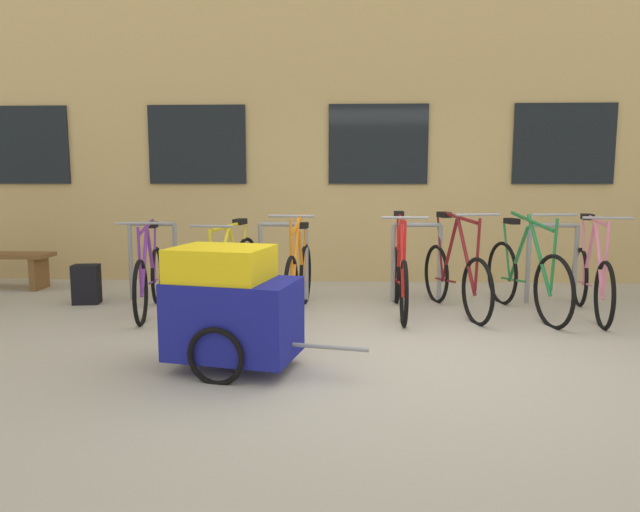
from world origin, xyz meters
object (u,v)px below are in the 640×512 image
bicycle_maroon (455,276)px  bicycle_pink (591,279)px  bicycle_purple (149,278)px  backpack (86,284)px  bicycle_red (400,277)px  bike_trailer (231,307)px  bicycle_orange (299,277)px  bicycle_yellow (230,275)px  bicycle_green (526,277)px

bicycle_maroon → bicycle_pink: (1.35, -0.11, -0.01)m
bicycle_purple → backpack: bearing=155.9°
bicycle_red → bike_trailer: (-1.40, -1.89, 0.09)m
bicycle_orange → bicycle_yellow: (-0.71, -0.06, 0.03)m
bicycle_pink → bike_trailer: 3.80m
bicycle_pink → backpack: size_ratio=3.76×
bicycle_green → bike_trailer: size_ratio=1.19×
bicycle_orange → bike_trailer: 1.88m
bicycle_maroon → bicycle_pink: bicycle_maroon is taller
bike_trailer → backpack: bearing=133.6°
bicycle_red → bicycle_yellow: (-1.77, -0.10, 0.03)m
bicycle_orange → bicycle_green: bicycle_green is taller
bicycle_red → bike_trailer: bearing=-126.6°
bicycle_maroon → bicycle_yellow: (-2.34, -0.15, 0.02)m
bicycle_green → bicycle_red: bearing=179.2°
bicycle_red → bicycle_yellow: bearing=-176.9°
bicycle_maroon → bicycle_green: size_ratio=0.95×
bicycle_red → backpack: 3.47m
bicycle_orange → bicycle_purple: bicycle_orange is taller
bicycle_red → bicycle_yellow: 1.77m
backpack → bicycle_purple: bearing=-31.9°
bicycle_maroon → backpack: bearing=177.0°
bicycle_green → bicycle_yellow: (-3.05, -0.08, 0.01)m
bicycle_orange → bicycle_yellow: bicycle_orange is taller
bicycle_green → bicycle_yellow: bicycle_green is taller
bicycle_maroon → bicycle_green: bearing=-5.9°
bicycle_maroon → bicycle_red: 0.58m
bicycle_maroon → bicycle_yellow: bicycle_maroon is taller
bicycle_red → bicycle_green: bicycle_green is taller
bike_trailer → backpack: size_ratio=3.37×
bicycle_purple → bicycle_green: 3.90m
bicycle_green → bicycle_yellow: bearing=-178.5°
bicycle_red → bicycle_maroon: bearing=5.4°
bicycle_purple → bike_trailer: 2.15m
bicycle_red → bicycle_yellow: size_ratio=0.97×
bicycle_green → bicycle_pink: (0.65, -0.04, -0.02)m
bicycle_red → backpack: (-3.46, 0.27, -0.15)m
bicycle_green → bicycle_maroon: bearing=174.1°
bicycle_orange → bicycle_green: size_ratio=0.92×
bike_trailer → bicycle_purple: bearing=124.3°
bicycle_purple → bicycle_red: size_ratio=0.97×
bicycle_green → bicycle_pink: 0.65m
bicycle_purple → bicycle_pink: (4.55, 0.05, 0.01)m
bicycle_yellow → backpack: bearing=167.9°
bicycle_maroon → bicycle_purple: bicycle_maroon is taller
bicycle_green → bike_trailer: (-2.69, -1.87, 0.08)m
bicycle_yellow → bike_trailer: bearing=-78.5°
bicycle_pink → bicycle_yellow: bicycle_pink is taller
bicycle_purple → bicycle_red: bicycle_red is taller
bicycle_purple → bike_trailer: (1.21, -1.78, 0.10)m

